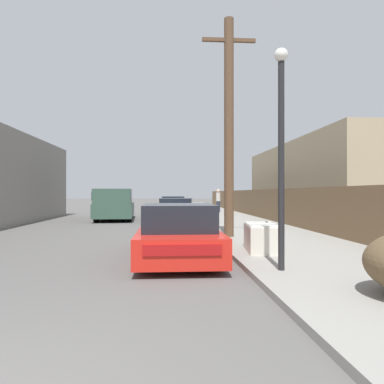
{
  "coord_description": "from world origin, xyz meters",
  "views": [
    {
      "loc": [
        1.63,
        -2.36,
        1.57
      ],
      "look_at": [
        2.56,
        10.84,
        1.61
      ],
      "focal_mm": 35.0,
      "sensor_mm": 36.0,
      "label": 1
    }
  ],
  "objects": [
    {
      "name": "pedestrian",
      "position": [
        5.62,
        25.83,
        1.02
      ],
      "size": [
        0.34,
        0.34,
        1.75
      ],
      "color": "#282D42",
      "rests_on": "sidewalk_curb"
    },
    {
      "name": "sidewalk_curb",
      "position": [
        5.3,
        23.5,
        0.06
      ],
      "size": [
        4.2,
        63.0,
        0.12
      ],
      "primitive_type": "cube",
      "color": "gray",
      "rests_on": "ground"
    },
    {
      "name": "car_parked_far",
      "position": [
        2.11,
        24.78,
        0.63
      ],
      "size": [
        1.94,
        4.1,
        1.34
      ],
      "rotation": [
        0.0,
        0.0,
        0.04
      ],
      "color": "#2D478C",
      "rests_on": "ground"
    },
    {
      "name": "utility_pole",
      "position": [
        3.74,
        10.02,
        3.87
      ],
      "size": [
        1.8,
        0.32,
        7.31
      ],
      "color": "brown",
      "rests_on": "sidewalk_curb"
    },
    {
      "name": "car_parked_mid",
      "position": [
        2.22,
        17.79,
        0.62
      ],
      "size": [
        2.24,
        4.27,
        1.3
      ],
      "rotation": [
        0.0,
        0.0,
        -0.09
      ],
      "color": "#2D478C",
      "rests_on": "ground"
    },
    {
      "name": "building_right_house",
      "position": [
        12.44,
        22.16,
        2.43
      ],
      "size": [
        6.0,
        17.85,
        4.86
      ],
      "primitive_type": "cube",
      "color": "tan",
      "rests_on": "ground"
    },
    {
      "name": "wooden_fence",
      "position": [
        7.25,
        20.07,
        0.95
      ],
      "size": [
        0.08,
        44.01,
        1.67
      ],
      "primitive_type": "cube",
      "color": "brown",
      "rests_on": "sidewalk_curb"
    },
    {
      "name": "discarded_fridge",
      "position": [
        4.04,
        6.89,
        0.46
      ],
      "size": [
        0.91,
        1.68,
        0.7
      ],
      "rotation": [
        0.0,
        0.0,
        -0.11
      ],
      "color": "silver",
      "rests_on": "sidewalk_curb"
    },
    {
      "name": "pickup_truck",
      "position": [
        -1.33,
        19.56,
        0.91
      ],
      "size": [
        2.44,
        5.9,
        1.81
      ],
      "rotation": [
        0.0,
        0.0,
        3.2
      ],
      "color": "#385647",
      "rests_on": "ground"
    },
    {
      "name": "parked_sports_car_red",
      "position": [
        1.93,
        6.63,
        0.59
      ],
      "size": [
        1.87,
        4.68,
        1.31
      ],
      "rotation": [
        0.0,
        0.0,
        0.0
      ],
      "color": "red",
      "rests_on": "ground"
    },
    {
      "name": "street_lamp",
      "position": [
        3.81,
        4.55,
        2.58
      ],
      "size": [
        0.26,
        0.26,
        4.19
      ],
      "color": "#232326",
      "rests_on": "sidewalk_curb"
    }
  ]
}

